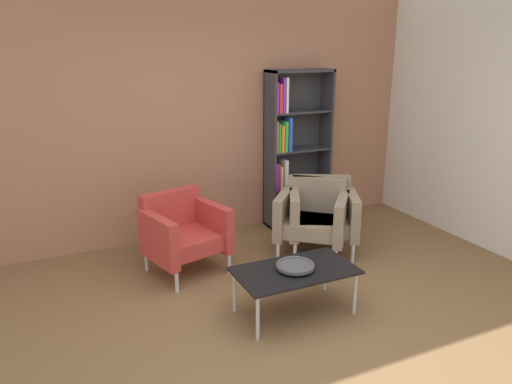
{
  "coord_description": "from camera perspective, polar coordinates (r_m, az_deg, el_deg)",
  "views": [
    {
      "loc": [
        -1.63,
        -2.85,
        2.2
      ],
      "look_at": [
        0.09,
        0.84,
        0.95
      ],
      "focal_mm": 34.28,
      "sensor_mm": 36.0,
      "label": 1
    }
  ],
  "objects": [
    {
      "name": "bookshelf_tall",
      "position": [
        5.97,
        4.14,
        4.76
      ],
      "size": [
        0.8,
        0.3,
        1.9
      ],
      "color": "#333338",
      "rests_on": "ground_plane"
    },
    {
      "name": "armchair_near_window",
      "position": [
        5.29,
        6.64,
        -2.76
      ],
      "size": [
        0.95,
        0.94,
        0.78
      ],
      "rotation": [
        0.0,
        0.0,
        -0.7
      ],
      "color": "gray",
      "rests_on": "ground_plane"
    },
    {
      "name": "ground_plane",
      "position": [
        3.95,
        4.18,
        -16.8
      ],
      "size": [
        8.32,
        8.32,
        0.0
      ],
      "primitive_type": "plane",
      "color": "brown"
    },
    {
      "name": "armchair_spare_guest",
      "position": [
        4.89,
        -8.54,
        -4.55
      ],
      "size": [
        0.86,
        0.81,
        0.78
      ],
      "rotation": [
        0.0,
        0.0,
        0.26
      ],
      "color": "#B73833",
      "rests_on": "ground_plane"
    },
    {
      "name": "brick_back_panel",
      "position": [
        5.61,
        -7.88,
        9.21
      ],
      "size": [
        6.4,
        0.12,
        2.9
      ],
      "primitive_type": "cube",
      "color": "#A87056",
      "rests_on": "ground_plane"
    },
    {
      "name": "armchair_by_bookshelf",
      "position": [
        5.38,
        7.73,
        -2.47
      ],
      "size": [
        0.93,
        0.9,
        0.78
      ],
      "rotation": [
        0.0,
        0.0,
        -0.48
      ],
      "color": "gray",
      "rests_on": "ground_plane"
    },
    {
      "name": "decorative_bowl",
      "position": [
        4.09,
        4.6,
        -8.55
      ],
      "size": [
        0.32,
        0.32,
        0.05
      ],
      "color": "#4C4C51",
      "rests_on": "coffee_table_low"
    },
    {
      "name": "coffee_table_low",
      "position": [
        4.12,
        4.58,
        -9.38
      ],
      "size": [
        1.0,
        0.56,
        0.4
      ],
      "color": "black",
      "rests_on": "ground_plane"
    },
    {
      "name": "plaster_right_partition",
      "position": [
        5.71,
        27.55,
        7.61
      ],
      "size": [
        0.12,
        5.2,
        2.9
      ],
      "primitive_type": "cube",
      "color": "silver",
      "rests_on": "ground_plane"
    }
  ]
}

